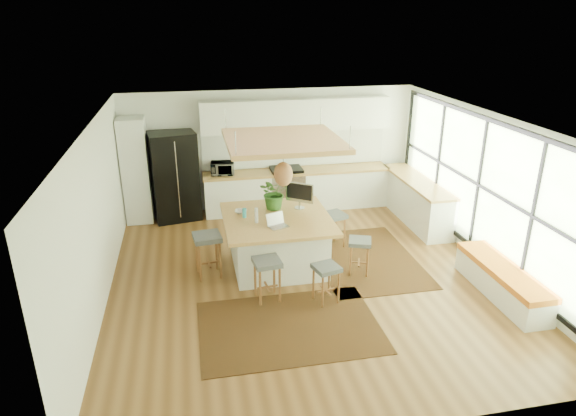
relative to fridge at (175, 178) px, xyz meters
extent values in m
plane|color=brown|center=(2.16, -3.16, -0.93)|extent=(7.00, 7.00, 0.00)
plane|color=white|center=(2.16, -3.16, 1.78)|extent=(7.00, 7.00, 0.00)
plane|color=white|center=(2.16, 0.34, 0.42)|extent=(6.50, 0.00, 6.50)
plane|color=white|center=(2.16, -6.66, 0.42)|extent=(6.50, 0.00, 6.50)
plane|color=white|center=(-1.09, -3.16, 0.42)|extent=(0.00, 7.00, 7.00)
plane|color=white|center=(5.41, -3.16, 0.42)|extent=(0.00, 7.00, 7.00)
cube|color=white|center=(-0.79, 0.02, 0.20)|extent=(0.55, 0.60, 2.25)
cube|color=white|center=(2.71, 0.02, -0.49)|extent=(4.20, 0.60, 0.88)
cube|color=#B07E3E|center=(2.71, 0.02, -0.03)|extent=(4.24, 0.64, 0.05)
cube|color=white|center=(2.71, 0.32, 0.43)|extent=(4.20, 0.02, 0.80)
cube|color=white|center=(2.71, 0.16, 1.22)|extent=(4.20, 0.34, 0.70)
cube|color=white|center=(5.09, -1.16, -0.49)|extent=(0.60, 2.50, 0.88)
cube|color=#B07E3E|center=(5.09, -1.16, -0.03)|extent=(0.64, 2.54, 0.05)
cube|color=black|center=(1.60, -4.55, -0.92)|extent=(2.60, 1.80, 0.01)
cube|color=black|center=(3.40, -2.73, -0.92)|extent=(1.80, 2.60, 0.01)
imported|color=#A5A5AA|center=(1.04, 0.04, 0.17)|extent=(0.53, 0.32, 0.34)
imported|color=#1E4C19|center=(1.80, -2.20, 0.25)|extent=(0.81, 0.83, 0.48)
imported|color=white|center=(1.18, -2.31, 0.03)|extent=(0.26, 0.26, 0.05)
cylinder|color=#32B3CA|center=(1.22, -2.53, 0.10)|extent=(0.07, 0.07, 0.19)
cylinder|color=silver|center=(1.37, -2.78, 0.10)|extent=(0.07, 0.07, 0.19)
camera|label=1|loc=(0.37, -10.59, 3.36)|focal=31.36mm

